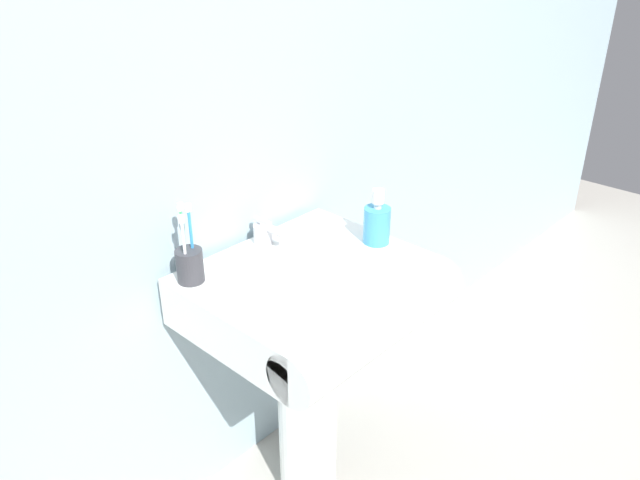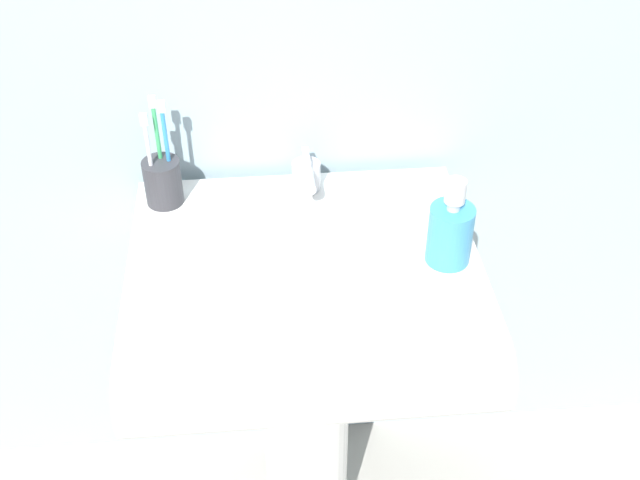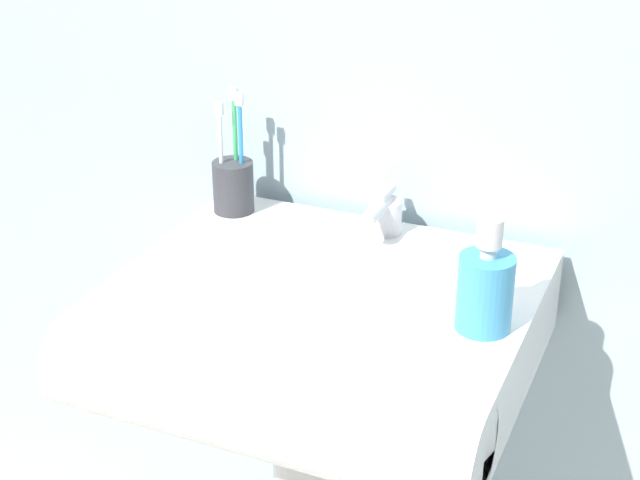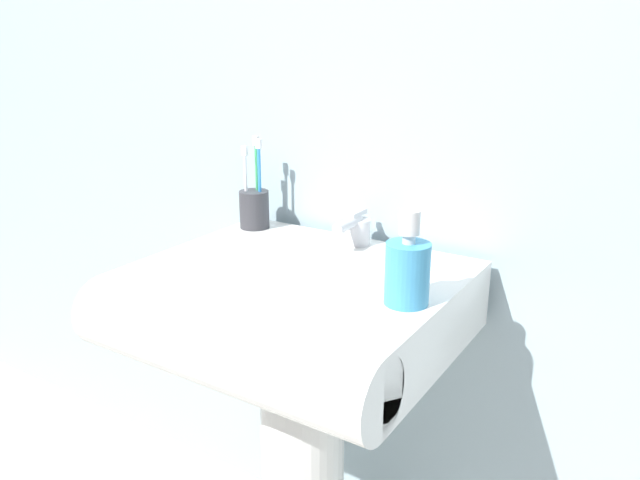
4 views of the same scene
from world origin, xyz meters
name	(u,v)px [view 3 (image 3 of 4)]	position (x,y,z in m)	size (l,w,h in m)	color
sink_basin	(314,337)	(0.00, -0.05, 0.69)	(0.56, 0.50, 0.13)	white
faucet	(383,214)	(0.02, 0.17, 0.79)	(0.05, 0.11, 0.07)	silver
toothbrush_cup	(233,183)	(-0.23, 0.16, 0.80)	(0.06, 0.06, 0.20)	#38383D
soap_bottle	(485,288)	(0.23, -0.04, 0.81)	(0.07, 0.07, 0.15)	#3F99CC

